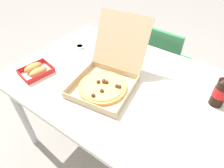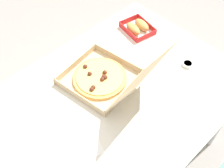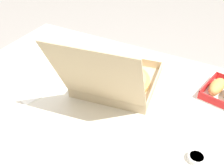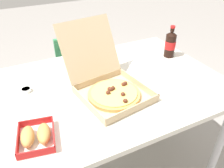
{
  "view_description": "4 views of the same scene",
  "coord_description": "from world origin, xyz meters",
  "px_view_note": "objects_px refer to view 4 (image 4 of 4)",
  "views": [
    {
      "loc": [
        0.49,
        -0.77,
        1.53
      ],
      "look_at": [
        0.03,
        -0.11,
        0.8
      ],
      "focal_mm": 31.01,
      "sensor_mm": 36.0,
      "label": 1
    },
    {
      "loc": [
        0.57,
        0.58,
        1.86
      ],
      "look_at": [
        -0.05,
        -0.05,
        0.76
      ],
      "focal_mm": 43.94,
      "sensor_mm": 36.0,
      "label": 2
    },
    {
      "loc": [
        -0.47,
        0.75,
        1.47
      ],
      "look_at": [
        -0.04,
        -0.05,
        0.79
      ],
      "focal_mm": 43.04,
      "sensor_mm": 36.0,
      "label": 3
    },
    {
      "loc": [
        -0.48,
        -1.01,
        1.48
      ],
      "look_at": [
        0.01,
        -0.02,
        0.76
      ],
      "focal_mm": 36.55,
      "sensor_mm": 36.0,
      "label": 4
    }
  ],
  "objects_px": {
    "cola_bottle": "(170,44)",
    "dipping_sauce_cup": "(26,90)",
    "paper_menu": "(145,66)",
    "pizza_box_open": "(109,85)",
    "chair": "(76,69)",
    "bread_side_box": "(36,136)"
  },
  "relations": [
    {
      "from": "bread_side_box",
      "to": "paper_menu",
      "type": "bearing_deg",
      "value": 24.31
    },
    {
      "from": "cola_bottle",
      "to": "dipping_sauce_cup",
      "type": "bearing_deg",
      "value": -179.81
    },
    {
      "from": "chair",
      "to": "pizza_box_open",
      "type": "bearing_deg",
      "value": -93.75
    },
    {
      "from": "chair",
      "to": "cola_bottle",
      "type": "distance_m",
      "value": 0.86
    },
    {
      "from": "pizza_box_open",
      "to": "bread_side_box",
      "type": "distance_m",
      "value": 0.46
    },
    {
      "from": "chair",
      "to": "pizza_box_open",
      "type": "distance_m",
      "value": 0.85
    },
    {
      "from": "paper_menu",
      "to": "dipping_sauce_cup",
      "type": "height_order",
      "value": "dipping_sauce_cup"
    },
    {
      "from": "pizza_box_open",
      "to": "paper_menu",
      "type": "xyz_separation_m",
      "value": [
        0.35,
        0.17,
        -0.05
      ]
    },
    {
      "from": "dipping_sauce_cup",
      "to": "paper_menu",
      "type": "bearing_deg",
      "value": -3.16
    },
    {
      "from": "cola_bottle",
      "to": "pizza_box_open",
      "type": "bearing_deg",
      "value": -159.33
    },
    {
      "from": "chair",
      "to": "pizza_box_open",
      "type": "xyz_separation_m",
      "value": [
        -0.05,
        -0.79,
        0.32
      ]
    },
    {
      "from": "bread_side_box",
      "to": "dipping_sauce_cup",
      "type": "distance_m",
      "value": 0.39
    },
    {
      "from": "paper_menu",
      "to": "dipping_sauce_cup",
      "type": "distance_m",
      "value": 0.76
    },
    {
      "from": "chair",
      "to": "paper_menu",
      "type": "height_order",
      "value": "chair"
    },
    {
      "from": "paper_menu",
      "to": "dipping_sauce_cup",
      "type": "relative_size",
      "value": 3.75
    },
    {
      "from": "pizza_box_open",
      "to": "cola_bottle",
      "type": "xyz_separation_m",
      "value": [
        0.58,
        0.22,
        0.05
      ]
    },
    {
      "from": "dipping_sauce_cup",
      "to": "chair",
      "type": "bearing_deg",
      "value": 51.27
    },
    {
      "from": "chair",
      "to": "bread_side_box",
      "type": "distance_m",
      "value": 1.12
    },
    {
      "from": "pizza_box_open",
      "to": "paper_menu",
      "type": "relative_size",
      "value": 2.54
    },
    {
      "from": "chair",
      "to": "bread_side_box",
      "type": "height_order",
      "value": "chair"
    },
    {
      "from": "chair",
      "to": "pizza_box_open",
      "type": "relative_size",
      "value": 1.56
    },
    {
      "from": "pizza_box_open",
      "to": "dipping_sauce_cup",
      "type": "relative_size",
      "value": 9.51
    }
  ]
}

